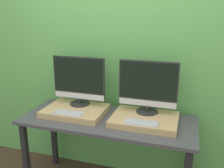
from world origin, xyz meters
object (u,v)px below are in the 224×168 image
object	(u,v)px
keyboard_left	(68,113)
monitor_right	(148,86)
monitor_left	(79,80)
keyboard_right	(141,123)

from	to	relation	value
keyboard_left	monitor_right	bearing A→B (deg)	20.68
monitor_left	keyboard_left	distance (m)	0.35
monitor_left	keyboard_right	distance (m)	0.77
keyboard_left	keyboard_right	distance (m)	0.68
keyboard_left	monitor_right	size ratio (longest dim) A/B	0.52
keyboard_right	monitor_left	bearing A→B (deg)	159.32
monitor_left	keyboard_right	bearing A→B (deg)	-20.68
monitor_right	keyboard_right	size ratio (longest dim) A/B	1.91
monitor_left	keyboard_left	size ratio (longest dim) A/B	1.91
keyboard_right	monitor_right	bearing A→B (deg)	90.00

